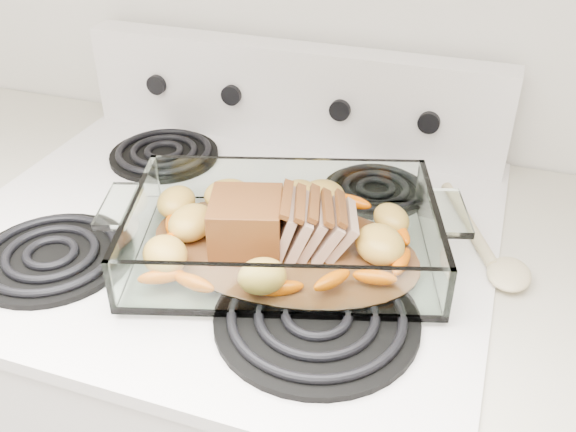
% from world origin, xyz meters
% --- Properties ---
extents(electric_range, '(0.78, 0.70, 1.12)m').
position_xyz_m(electric_range, '(0.00, 1.66, 0.48)').
color(electric_range, white).
rests_on(electric_range, ground).
extents(baking_dish, '(0.41, 0.27, 0.08)m').
position_xyz_m(baking_dish, '(0.11, 1.60, 0.96)').
color(baking_dish, white).
rests_on(baking_dish, electric_range).
extents(pork_roast, '(0.20, 0.09, 0.08)m').
position_xyz_m(pork_roast, '(0.09, 1.60, 0.99)').
color(pork_roast, brown).
rests_on(pork_roast, baking_dish).
extents(roast_vegetables, '(0.38, 0.20, 0.05)m').
position_xyz_m(roast_vegetables, '(0.10, 1.64, 0.97)').
color(roast_vegetables, '#D05C00').
rests_on(roast_vegetables, baking_dish).
extents(wooden_spoon, '(0.14, 0.24, 0.02)m').
position_xyz_m(wooden_spoon, '(0.38, 1.70, 0.94)').
color(wooden_spoon, beige).
rests_on(wooden_spoon, electric_range).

